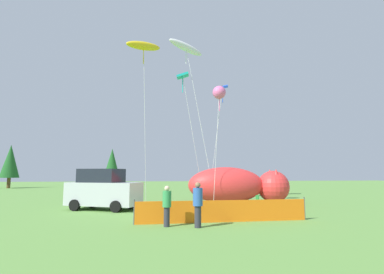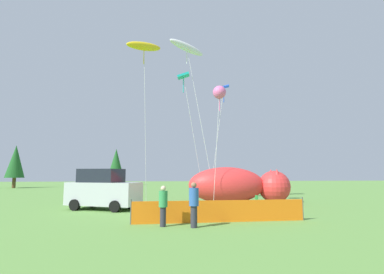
{
  "view_description": "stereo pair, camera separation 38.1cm",
  "coord_description": "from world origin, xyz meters",
  "px_view_note": "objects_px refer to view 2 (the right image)",
  "views": [
    {
      "loc": [
        -1.47,
        -15.27,
        2.07
      ],
      "look_at": [
        1.11,
        3.92,
        4.4
      ],
      "focal_mm": 28.0,
      "sensor_mm": 36.0,
      "label": 1
    },
    {
      "loc": [
        -1.09,
        -15.32,
        2.07
      ],
      "look_at": [
        1.11,
        3.92,
        4.4
      ],
      "focal_mm": 28.0,
      "sensor_mm": 36.0,
      "label": 2
    }
  ],
  "objects_px": {
    "spectator_in_white_shirt": "(194,203)",
    "kite_pink_octopus": "(219,93)",
    "spectator_in_green_shirt": "(163,204)",
    "kite_white_ghost": "(187,48)",
    "kite_yellow_hero": "(144,47)",
    "inflatable_cat": "(238,186)",
    "kite_teal_diamond": "(184,78)",
    "kite_blue_box": "(223,89)",
    "folding_chair": "(254,202)",
    "parked_car": "(103,190)"
  },
  "relations": [
    {
      "from": "spectator_in_white_shirt",
      "to": "kite_pink_octopus",
      "type": "height_order",
      "value": "kite_pink_octopus"
    },
    {
      "from": "spectator_in_green_shirt",
      "to": "kite_white_ghost",
      "type": "height_order",
      "value": "kite_white_ghost"
    },
    {
      "from": "kite_yellow_hero",
      "to": "inflatable_cat",
      "type": "bearing_deg",
      "value": -0.83
    },
    {
      "from": "spectator_in_green_shirt",
      "to": "kite_yellow_hero",
      "type": "relative_size",
      "value": 0.13
    },
    {
      "from": "spectator_in_green_shirt",
      "to": "kite_white_ghost",
      "type": "bearing_deg",
      "value": 79.39
    },
    {
      "from": "inflatable_cat",
      "to": "spectator_in_green_shirt",
      "type": "height_order",
      "value": "inflatable_cat"
    },
    {
      "from": "kite_teal_diamond",
      "to": "spectator_in_white_shirt",
      "type": "bearing_deg",
      "value": -92.63
    },
    {
      "from": "kite_pink_octopus",
      "to": "kite_teal_diamond",
      "type": "bearing_deg",
      "value": 136.33
    },
    {
      "from": "kite_white_ghost",
      "to": "kite_pink_octopus",
      "type": "xyz_separation_m",
      "value": [
        2.04,
        -2.31,
        -4.11
      ]
    },
    {
      "from": "spectator_in_green_shirt",
      "to": "kite_yellow_hero",
      "type": "distance_m",
      "value": 13.35
    },
    {
      "from": "spectator_in_white_shirt",
      "to": "kite_pink_octopus",
      "type": "bearing_deg",
      "value": 71.25
    },
    {
      "from": "kite_blue_box",
      "to": "kite_teal_diamond",
      "type": "xyz_separation_m",
      "value": [
        -3.44,
        -1.69,
        0.25
      ]
    },
    {
      "from": "spectator_in_green_shirt",
      "to": "kite_teal_diamond",
      "type": "bearing_deg",
      "value": 80.62
    },
    {
      "from": "kite_white_ghost",
      "to": "kite_yellow_hero",
      "type": "height_order",
      "value": "kite_white_ghost"
    },
    {
      "from": "folding_chair",
      "to": "kite_pink_octopus",
      "type": "relative_size",
      "value": 0.11
    },
    {
      "from": "kite_yellow_hero",
      "to": "spectator_in_white_shirt",
      "type": "bearing_deg",
      "value": -74.61
    },
    {
      "from": "parked_car",
      "to": "folding_chair",
      "type": "height_order",
      "value": "parked_car"
    },
    {
      "from": "parked_car",
      "to": "kite_pink_octopus",
      "type": "height_order",
      "value": "kite_pink_octopus"
    },
    {
      "from": "spectator_in_green_shirt",
      "to": "kite_teal_diamond",
      "type": "relative_size",
      "value": 0.16
    },
    {
      "from": "folding_chair",
      "to": "kite_blue_box",
      "type": "xyz_separation_m",
      "value": [
        0.13,
        7.74,
        8.41
      ]
    },
    {
      "from": "kite_blue_box",
      "to": "kite_yellow_hero",
      "type": "distance_m",
      "value": 7.34
    },
    {
      "from": "kite_white_ghost",
      "to": "kite_pink_octopus",
      "type": "relative_size",
      "value": 1.53
    },
    {
      "from": "parked_car",
      "to": "folding_chair",
      "type": "bearing_deg",
      "value": 10.01
    },
    {
      "from": "folding_chair",
      "to": "spectator_in_white_shirt",
      "type": "relative_size",
      "value": 0.51
    },
    {
      "from": "kite_white_ghost",
      "to": "kite_yellow_hero",
      "type": "xyz_separation_m",
      "value": [
        -3.19,
        -1.44,
        -0.7
      ]
    },
    {
      "from": "kite_blue_box",
      "to": "kite_pink_octopus",
      "type": "xyz_separation_m",
      "value": [
        -1.16,
        -3.87,
        -1.38
      ]
    },
    {
      "from": "kite_blue_box",
      "to": "kite_teal_diamond",
      "type": "bearing_deg",
      "value": -153.79
    },
    {
      "from": "inflatable_cat",
      "to": "kite_white_ghost",
      "type": "bearing_deg",
      "value": 157.67
    },
    {
      "from": "inflatable_cat",
      "to": "kite_yellow_hero",
      "type": "bearing_deg",
      "value": -178.86
    },
    {
      "from": "kite_teal_diamond",
      "to": "spectator_in_green_shirt",
      "type": "bearing_deg",
      "value": -99.38
    },
    {
      "from": "inflatable_cat",
      "to": "kite_pink_octopus",
      "type": "bearing_deg",
      "value": -148.44
    },
    {
      "from": "spectator_in_green_shirt",
      "to": "kite_teal_diamond",
      "type": "xyz_separation_m",
      "value": [
        1.64,
        9.92,
        8.32
      ]
    },
    {
      "from": "spectator_in_green_shirt",
      "to": "kite_teal_diamond",
      "type": "height_order",
      "value": "kite_teal_diamond"
    },
    {
      "from": "kite_blue_box",
      "to": "spectator_in_white_shirt",
      "type": "bearing_deg",
      "value": -108.07
    },
    {
      "from": "spectator_in_green_shirt",
      "to": "kite_blue_box",
      "type": "relative_size",
      "value": 0.17
    },
    {
      "from": "folding_chair",
      "to": "kite_teal_diamond",
      "type": "xyz_separation_m",
      "value": [
        -3.3,
        6.05,
        8.66
      ]
    },
    {
      "from": "kite_blue_box",
      "to": "kite_yellow_hero",
      "type": "xyz_separation_m",
      "value": [
        -6.38,
        -3.0,
        2.03
      ]
    },
    {
      "from": "kite_white_ghost",
      "to": "spectator_in_green_shirt",
      "type": "bearing_deg",
      "value": -100.61
    },
    {
      "from": "parked_car",
      "to": "kite_yellow_hero",
      "type": "height_order",
      "value": "kite_yellow_hero"
    },
    {
      "from": "folding_chair",
      "to": "spectator_in_white_shirt",
      "type": "distance_m",
      "value": 5.69
    },
    {
      "from": "spectator_in_green_shirt",
      "to": "kite_pink_octopus",
      "type": "relative_size",
      "value": 0.19
    },
    {
      "from": "parked_car",
      "to": "folding_chair",
      "type": "relative_size",
      "value": 5.08
    },
    {
      "from": "kite_white_ghost",
      "to": "spectator_in_white_shirt",
      "type": "bearing_deg",
      "value": -93.94
    },
    {
      "from": "parked_car",
      "to": "spectator_in_white_shirt",
      "type": "bearing_deg",
      "value": -30.76
    },
    {
      "from": "inflatable_cat",
      "to": "kite_white_ghost",
      "type": "height_order",
      "value": "kite_white_ghost"
    },
    {
      "from": "folding_chair",
      "to": "kite_white_ghost",
      "type": "relative_size",
      "value": 0.07
    },
    {
      "from": "kite_blue_box",
      "to": "kite_teal_diamond",
      "type": "distance_m",
      "value": 3.84
    },
    {
      "from": "folding_chair",
      "to": "kite_pink_octopus",
      "type": "bearing_deg",
      "value": -73.9
    },
    {
      "from": "kite_yellow_hero",
      "to": "kite_pink_octopus",
      "type": "xyz_separation_m",
      "value": [
        5.22,
        -0.87,
        -3.41
      ]
    },
    {
      "from": "folding_chair",
      "to": "spectator_in_green_shirt",
      "type": "xyz_separation_m",
      "value": [
        -4.94,
        -3.87,
        0.34
      ]
    }
  ]
}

